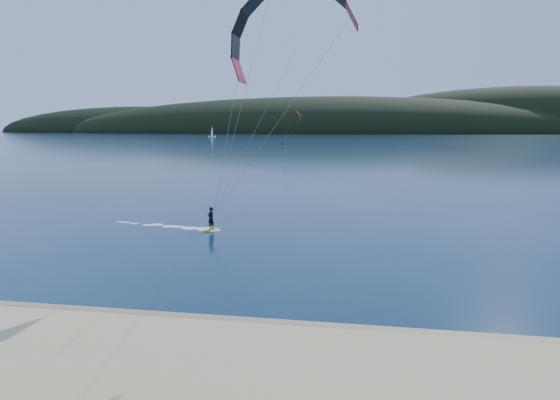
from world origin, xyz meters
name	(u,v)px	position (x,y,z in m)	size (l,w,h in m)	color
ground	(195,384)	(0.00, 0.00, 0.00)	(1800.00, 1800.00, 0.00)	#071D34
wet_sand	(229,328)	(0.00, 4.50, 0.05)	(220.00, 2.50, 0.10)	#896C4F
headland	(355,133)	(0.63, 745.28, 0.00)	(1200.00, 310.00, 140.00)	black
kitesurfer_near	(292,54)	(0.54, 20.58, 14.12)	(23.61, 6.56, 18.56)	#BAD118
kitesurfer_far	(292,119)	(-24.03, 197.75, 12.68)	(9.51, 6.25, 15.40)	#BAD118
sailboat	(212,136)	(-126.56, 403.81, 0.74)	(6.89, 4.52, 9.99)	white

